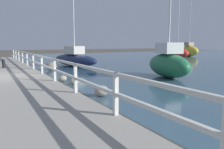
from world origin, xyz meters
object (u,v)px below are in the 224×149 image
at_px(sailboat_yellow, 189,50).
at_px(sailboat_green, 168,63).
at_px(sailboat_navy, 75,59).
at_px(sailboat_red, 177,52).
at_px(mooring_bollard, 4,63).

height_order(sailboat_yellow, sailboat_green, sailboat_green).
relative_size(sailboat_navy, sailboat_green, 0.78).
xyz_separation_m(sailboat_yellow, sailboat_navy, (-20.17, -5.77, -0.27)).
height_order(sailboat_red, sailboat_green, sailboat_red).
bearing_deg(sailboat_navy, sailboat_green, -90.48).
bearing_deg(sailboat_navy, sailboat_yellow, -0.13).
bearing_deg(sailboat_yellow, mooring_bollard, -161.99).
bearing_deg(sailboat_red, sailboat_navy, 173.47).
xyz_separation_m(sailboat_yellow, sailboat_green, (-17.77, -14.35, -0.08)).
distance_m(mooring_bollard, sailboat_red, 20.86).
xyz_separation_m(mooring_bollard, sailboat_green, (7.83, -7.56, 0.27)).
height_order(mooring_bollard, sailboat_red, sailboat_red).
distance_m(sailboat_red, sailboat_green, 17.17).
xyz_separation_m(sailboat_navy, sailboat_red, (15.02, 3.05, 0.17)).
bearing_deg(sailboat_yellow, sailboat_navy, -160.89).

